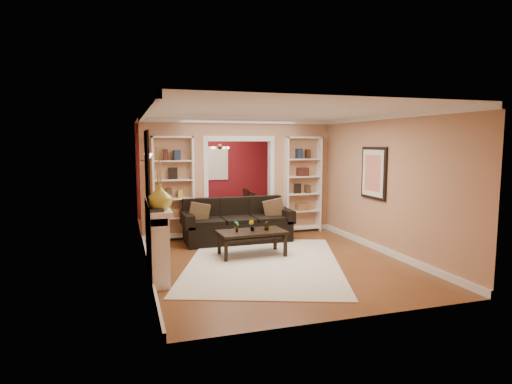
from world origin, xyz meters
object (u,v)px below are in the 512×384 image
object	(u,v)px
sofa	(237,220)
dining_table	(220,213)
fireplace	(158,240)
bookshelf_right	(302,184)
bookshelf_left	(173,188)
coffee_table	(252,243)

from	to	relation	value
sofa	dining_table	xyz separation A→B (m)	(0.09, 2.12, -0.19)
sofa	fireplace	xyz separation A→B (m)	(-1.85, -1.95, 0.11)
sofa	bookshelf_right	xyz separation A→B (m)	(1.79, 0.58, 0.68)
bookshelf_left	bookshelf_right	distance (m)	3.10
bookshelf_left	dining_table	bearing A→B (deg)	47.80
fireplace	sofa	bearing A→B (deg)	46.56
coffee_table	bookshelf_left	size ratio (longest dim) A/B	0.55
sofa	dining_table	distance (m)	2.14
bookshelf_right	fireplace	distance (m)	4.47
bookshelf_left	bookshelf_right	size ratio (longest dim) A/B	1.00
bookshelf_right	fireplace	size ratio (longest dim) A/B	1.35
bookshelf_left	dining_table	size ratio (longest dim) A/B	1.47
bookshelf_left	fireplace	bearing A→B (deg)	-102.05
dining_table	bookshelf_left	bearing A→B (deg)	137.80
coffee_table	bookshelf_right	world-z (taller)	bookshelf_right
sofa	bookshelf_right	bearing A→B (deg)	17.92
sofa	fireplace	world-z (taller)	fireplace
sofa	coffee_table	xyz separation A→B (m)	(-0.04, -1.26, -0.22)
coffee_table	dining_table	bearing A→B (deg)	83.89
coffee_table	bookshelf_left	bearing A→B (deg)	120.69
bookshelf_right	sofa	bearing A→B (deg)	-162.08
sofa	coffee_table	bearing A→B (deg)	-92.02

